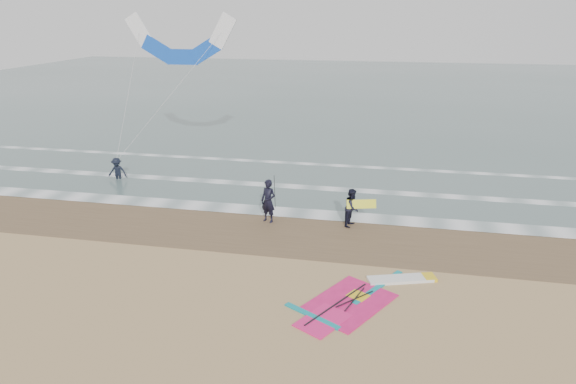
% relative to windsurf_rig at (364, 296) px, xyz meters
% --- Properties ---
extents(ground, '(120.00, 120.00, 0.00)m').
position_rel_windsurf_rig_xyz_m(ground, '(-2.41, -1.21, -0.03)').
color(ground, tan).
rests_on(ground, ground).
extents(sea_water, '(120.00, 80.00, 0.02)m').
position_rel_windsurf_rig_xyz_m(sea_water, '(-2.41, 46.79, -0.02)').
color(sea_water, '#47605E').
rests_on(sea_water, ground).
extents(wet_sand_band, '(120.00, 5.00, 0.01)m').
position_rel_windsurf_rig_xyz_m(wet_sand_band, '(-2.41, 4.79, -0.03)').
color(wet_sand_band, brown).
rests_on(wet_sand_band, ground).
extents(foam_waterline, '(120.00, 9.15, 0.02)m').
position_rel_windsurf_rig_xyz_m(foam_waterline, '(-2.41, 9.23, -0.00)').
color(foam_waterline, white).
rests_on(foam_waterline, ground).
extents(windsurf_rig, '(5.01, 4.74, 0.12)m').
position_rel_windsurf_rig_xyz_m(windsurf_rig, '(0.00, 0.00, 0.00)').
color(windsurf_rig, white).
rests_on(windsurf_rig, ground).
extents(person_standing, '(0.85, 0.71, 1.99)m').
position_rel_windsurf_rig_xyz_m(person_standing, '(-4.68, 5.77, 0.96)').
color(person_standing, black).
rests_on(person_standing, ground).
extents(person_walking, '(0.86, 0.99, 1.72)m').
position_rel_windsurf_rig_xyz_m(person_walking, '(-0.93, 6.05, 0.83)').
color(person_walking, black).
rests_on(person_walking, ground).
extents(person_wading, '(1.10, 0.70, 1.62)m').
position_rel_windsurf_rig_xyz_m(person_wading, '(-14.52, 10.11, 0.78)').
color(person_wading, black).
rests_on(person_wading, ground).
extents(held_pole, '(0.17, 0.86, 1.82)m').
position_rel_windsurf_rig_xyz_m(held_pole, '(-4.38, 5.77, 1.42)').
color(held_pole, black).
rests_on(held_pole, ground).
extents(carried_kiteboard, '(1.30, 0.51, 0.39)m').
position_rel_windsurf_rig_xyz_m(carried_kiteboard, '(-0.53, 5.95, 1.06)').
color(carried_kiteboard, yellow).
rests_on(carried_kiteboard, ground).
extents(surf_kite, '(6.86, 4.07, 7.99)m').
position_rel_windsurf_rig_xyz_m(surf_kite, '(-11.82, 14.10, 7.22)').
color(surf_kite, white).
rests_on(surf_kite, ground).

